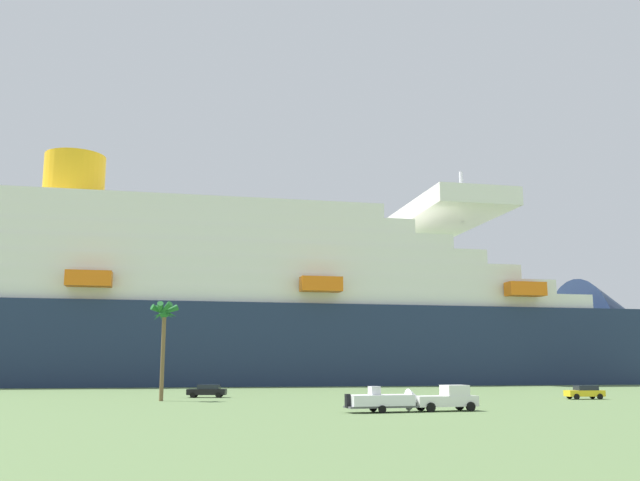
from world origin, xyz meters
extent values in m
plane|color=#567042|center=(0.00, 30.00, 0.00)|extent=(600.00, 600.00, 0.00)
cube|color=#1E2D4C|center=(-29.07, 77.33, 7.85)|extent=(185.95, 55.47, 15.70)
cone|color=#1E2D4C|center=(69.18, 88.94, 8.64)|extent=(29.08, 33.58, 30.79)
cube|color=white|center=(-29.07, 77.33, 17.21)|extent=(163.80, 50.17, 3.00)
cube|color=white|center=(-32.70, 76.90, 20.21)|extent=(154.78, 48.81, 3.00)
cube|color=white|center=(-36.34, 76.47, 23.21)|extent=(146.65, 47.38, 3.00)
cube|color=white|center=(-39.98, 76.04, 26.21)|extent=(139.24, 45.91, 3.00)
cube|color=white|center=(-43.62, 75.61, 29.22)|extent=(132.18, 44.24, 3.00)
cube|color=white|center=(-47.26, 75.18, 32.22)|extent=(123.13, 42.50, 3.00)
cube|color=white|center=(-50.90, 74.75, 35.22)|extent=(117.27, 41.60, 3.00)
cube|color=white|center=(25.52, 83.78, 38.72)|extent=(22.61, 39.52, 4.00)
cylinder|color=yellow|center=(-56.36, 74.11, 41.92)|extent=(13.67, 13.67, 10.39)
cylinder|color=silver|center=(29.16, 84.21, 42.72)|extent=(0.80, 0.80, 12.00)
cube|color=orange|center=(-48.20, 57.16, 19.31)|extent=(8.32, 4.12, 2.80)
cube|color=orange|center=(-5.75, 62.18, 19.31)|extent=(8.32, 4.12, 2.80)
cube|color=orange|center=(36.70, 67.19, 19.31)|extent=(8.32, 4.12, 2.80)
cube|color=white|center=(-1.53, -10.58, 0.85)|extent=(5.89, 3.12, 0.90)
cube|color=white|center=(-0.54, -10.37, 1.75)|extent=(2.35, 2.22, 0.90)
cube|color=#26333F|center=(0.11, -10.24, 1.66)|extent=(0.45, 1.66, 0.63)
cylinder|color=black|center=(0.18, -9.20, 0.40)|extent=(0.84, 0.44, 0.80)
cylinder|color=black|center=(0.59, -11.16, 0.40)|extent=(0.84, 0.44, 0.80)
cylinder|color=black|center=(-3.49, -9.98, 0.40)|extent=(0.84, 0.44, 0.80)
cylinder|color=black|center=(-3.08, -11.93, 0.40)|extent=(0.84, 0.44, 0.80)
cube|color=#595960|center=(-7.33, -11.81, 0.47)|extent=(6.27, 3.07, 0.16)
cube|color=#595960|center=(-3.85, -11.07, 0.47)|extent=(1.95, 0.52, 0.10)
cylinder|color=black|center=(-7.81, -10.85, 0.32)|extent=(0.67, 0.35, 0.64)
cylinder|color=black|center=(-7.38, -12.88, 0.32)|extent=(0.67, 0.35, 0.64)
cube|color=white|center=(-7.33, -11.81, 1.00)|extent=(5.77, 3.16, 0.90)
cone|color=white|center=(-4.26, -11.16, 1.00)|extent=(1.56, 2.08, 1.87)
cube|color=silver|center=(-7.86, -11.92, 1.80)|extent=(0.99, 1.14, 0.70)
cube|color=black|center=(-10.19, -12.42, 1.00)|extent=(0.46, 0.56, 1.10)
cylinder|color=brown|center=(-28.30, 9.52, 4.87)|extent=(0.45, 0.45, 9.74)
cone|color=#1E6628|center=(-27.90, 9.57, 9.84)|extent=(1.03, 3.03, 1.77)
cone|color=#1E6628|center=(-28.14, 9.89, 9.84)|extent=(3.02, 1.79, 1.70)
cone|color=#1E6628|center=(-28.51, 9.86, 9.84)|extent=(2.88, 2.17, 1.79)
cone|color=#1E6628|center=(-28.70, 9.50, 9.84)|extent=(0.84, 2.78, 2.34)
cone|color=#1E6628|center=(-28.51, 9.18, 9.84)|extent=(2.67, 2.05, 2.37)
cone|color=#1E6628|center=(-28.14, 9.15, 9.84)|extent=(3.00, 1.82, 1.77)
sphere|color=#1E6628|center=(-28.30, 9.52, 9.74)|extent=(1.10, 1.10, 1.10)
cube|color=black|center=(-23.86, 17.73, 0.68)|extent=(4.90, 2.29, 0.70)
cube|color=#1E232D|center=(-23.62, 17.70, 1.31)|extent=(2.81, 1.89, 0.55)
cylinder|color=black|center=(-25.51, 17.01, 0.33)|extent=(0.68, 0.29, 0.66)
cylinder|color=black|center=(-25.32, 18.78, 0.33)|extent=(0.68, 0.29, 0.66)
cylinder|color=black|center=(-22.40, 16.67, 0.33)|extent=(0.68, 0.29, 0.66)
cylinder|color=black|center=(-22.21, 18.44, 0.33)|extent=(0.68, 0.29, 0.66)
cube|color=yellow|center=(20.50, 9.42, 0.68)|extent=(4.41, 1.94, 0.70)
cube|color=#1E232D|center=(20.71, 9.43, 1.31)|extent=(2.50, 1.68, 0.55)
cylinder|color=black|center=(19.10, 8.48, 0.33)|extent=(0.67, 0.25, 0.66)
cylinder|color=black|center=(19.03, 10.23, 0.33)|extent=(0.67, 0.25, 0.66)
cylinder|color=black|center=(21.97, 8.60, 0.33)|extent=(0.67, 0.25, 0.66)
cylinder|color=black|center=(21.89, 10.35, 0.33)|extent=(0.67, 0.25, 0.66)
camera|label=1|loc=(-17.66, -71.43, 3.84)|focal=39.39mm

